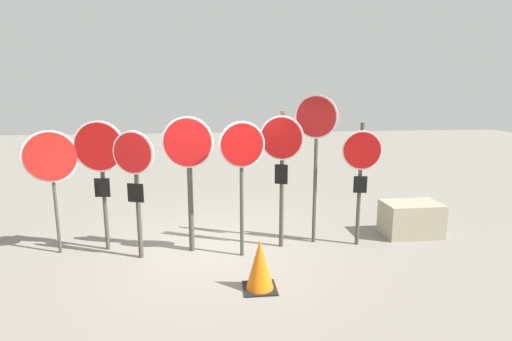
{
  "coord_description": "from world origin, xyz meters",
  "views": [
    {
      "loc": [
        -0.01,
        -6.39,
        2.64
      ],
      "look_at": [
        0.74,
        0.0,
        1.38
      ],
      "focal_mm": 28.0,
      "sensor_mm": 36.0,
      "label": 1
    }
  ],
  "objects_px": {
    "stop_sign_4": "(242,157)",
    "traffic_cone_0": "(260,265)",
    "stop_sign_7": "(361,163)",
    "stop_sign_3": "(189,159)",
    "storage_crate": "(411,219)",
    "stop_sign_5": "(282,154)",
    "stop_sign_6": "(316,134)",
    "stop_sign_2": "(135,171)",
    "stop_sign_1": "(100,158)",
    "stop_sign_0": "(51,162)"
  },
  "relations": [
    {
      "from": "stop_sign_0",
      "to": "stop_sign_7",
      "type": "height_order",
      "value": "stop_sign_7"
    },
    {
      "from": "storage_crate",
      "to": "stop_sign_4",
      "type": "bearing_deg",
      "value": -168.91
    },
    {
      "from": "stop_sign_1",
      "to": "storage_crate",
      "type": "bearing_deg",
      "value": 8.33
    },
    {
      "from": "stop_sign_1",
      "to": "stop_sign_6",
      "type": "relative_size",
      "value": 0.84
    },
    {
      "from": "stop_sign_7",
      "to": "stop_sign_3",
      "type": "bearing_deg",
      "value": -170.21
    },
    {
      "from": "stop_sign_1",
      "to": "stop_sign_4",
      "type": "relative_size",
      "value": 1.0
    },
    {
      "from": "stop_sign_0",
      "to": "stop_sign_1",
      "type": "relative_size",
      "value": 0.94
    },
    {
      "from": "stop_sign_1",
      "to": "storage_crate",
      "type": "xyz_separation_m",
      "value": [
        5.48,
        0.11,
        -1.28
      ]
    },
    {
      "from": "stop_sign_7",
      "to": "stop_sign_2",
      "type": "bearing_deg",
      "value": -167.04
    },
    {
      "from": "stop_sign_1",
      "to": "stop_sign_3",
      "type": "relative_size",
      "value": 0.97
    },
    {
      "from": "stop_sign_0",
      "to": "traffic_cone_0",
      "type": "height_order",
      "value": "stop_sign_0"
    },
    {
      "from": "stop_sign_2",
      "to": "stop_sign_5",
      "type": "distance_m",
      "value": 2.36
    },
    {
      "from": "stop_sign_0",
      "to": "stop_sign_5",
      "type": "xyz_separation_m",
      "value": [
        3.7,
        -0.15,
        0.08
      ]
    },
    {
      "from": "stop_sign_3",
      "to": "stop_sign_4",
      "type": "bearing_deg",
      "value": -11.5
    },
    {
      "from": "stop_sign_7",
      "to": "storage_crate",
      "type": "height_order",
      "value": "stop_sign_7"
    },
    {
      "from": "storage_crate",
      "to": "traffic_cone_0",
      "type": "bearing_deg",
      "value": -150.25
    },
    {
      "from": "stop_sign_2",
      "to": "stop_sign_6",
      "type": "xyz_separation_m",
      "value": [
        2.96,
        0.36,
        0.5
      ]
    },
    {
      "from": "stop_sign_6",
      "to": "stop_sign_3",
      "type": "bearing_deg",
      "value": -146.81
    },
    {
      "from": "stop_sign_7",
      "to": "stop_sign_1",
      "type": "bearing_deg",
      "value": -172.85
    },
    {
      "from": "stop_sign_2",
      "to": "stop_sign_4",
      "type": "height_order",
      "value": "stop_sign_4"
    },
    {
      "from": "stop_sign_2",
      "to": "stop_sign_7",
      "type": "bearing_deg",
      "value": 21.21
    },
    {
      "from": "stop_sign_6",
      "to": "stop_sign_7",
      "type": "relative_size",
      "value": 1.22
    },
    {
      "from": "stop_sign_7",
      "to": "storage_crate",
      "type": "bearing_deg",
      "value": 28.39
    },
    {
      "from": "stop_sign_6",
      "to": "stop_sign_2",
      "type": "bearing_deg",
      "value": -144.34
    },
    {
      "from": "stop_sign_5",
      "to": "stop_sign_7",
      "type": "xyz_separation_m",
      "value": [
        1.35,
        -0.06,
        -0.17
      ]
    },
    {
      "from": "stop_sign_6",
      "to": "stop_sign_4",
      "type": "bearing_deg",
      "value": -131.46
    },
    {
      "from": "stop_sign_0",
      "to": "stop_sign_7",
      "type": "xyz_separation_m",
      "value": [
        5.05,
        -0.21,
        -0.09
      ]
    },
    {
      "from": "stop_sign_6",
      "to": "stop_sign_7",
      "type": "xyz_separation_m",
      "value": [
        0.74,
        -0.21,
        -0.48
      ]
    },
    {
      "from": "stop_sign_7",
      "to": "traffic_cone_0",
      "type": "relative_size",
      "value": 3.02
    },
    {
      "from": "traffic_cone_0",
      "to": "storage_crate",
      "type": "xyz_separation_m",
      "value": [
        3.07,
        1.76,
        -0.04
      ]
    },
    {
      "from": "stop_sign_0",
      "to": "stop_sign_3",
      "type": "relative_size",
      "value": 0.91
    },
    {
      "from": "stop_sign_3",
      "to": "stop_sign_5",
      "type": "xyz_separation_m",
      "value": [
        1.53,
        0.02,
        0.05
      ]
    },
    {
      "from": "stop_sign_5",
      "to": "storage_crate",
      "type": "bearing_deg",
      "value": 28.67
    },
    {
      "from": "stop_sign_3",
      "to": "stop_sign_6",
      "type": "height_order",
      "value": "stop_sign_6"
    },
    {
      "from": "stop_sign_6",
      "to": "storage_crate",
      "type": "relative_size",
      "value": 2.52
    },
    {
      "from": "stop_sign_3",
      "to": "stop_sign_2",
      "type": "bearing_deg",
      "value": -158.61
    },
    {
      "from": "stop_sign_0",
      "to": "stop_sign_2",
      "type": "xyz_separation_m",
      "value": [
        1.35,
        -0.36,
        -0.11
      ]
    },
    {
      "from": "stop_sign_3",
      "to": "stop_sign_7",
      "type": "bearing_deg",
      "value": 7.31
    },
    {
      "from": "stop_sign_3",
      "to": "stop_sign_5",
      "type": "height_order",
      "value": "stop_sign_5"
    },
    {
      "from": "stop_sign_3",
      "to": "stop_sign_1",
      "type": "bearing_deg",
      "value": 179.4
    },
    {
      "from": "stop_sign_4",
      "to": "traffic_cone_0",
      "type": "relative_size",
      "value": 3.12
    },
    {
      "from": "storage_crate",
      "to": "stop_sign_3",
      "type": "bearing_deg",
      "value": -175.36
    },
    {
      "from": "stop_sign_5",
      "to": "stop_sign_4",
      "type": "bearing_deg",
      "value": -133.28
    },
    {
      "from": "stop_sign_2",
      "to": "traffic_cone_0",
      "type": "bearing_deg",
      "value": -15.53
    },
    {
      "from": "stop_sign_4",
      "to": "stop_sign_6",
      "type": "xyz_separation_m",
      "value": [
        1.3,
        0.47,
        0.29
      ]
    },
    {
      "from": "stop_sign_3",
      "to": "traffic_cone_0",
      "type": "distance_m",
      "value": 2.13
    },
    {
      "from": "stop_sign_5",
      "to": "stop_sign_7",
      "type": "height_order",
      "value": "stop_sign_5"
    },
    {
      "from": "stop_sign_2",
      "to": "stop_sign_7",
      "type": "relative_size",
      "value": 0.97
    },
    {
      "from": "stop_sign_7",
      "to": "stop_sign_5",
      "type": "bearing_deg",
      "value": -172.04
    },
    {
      "from": "stop_sign_4",
      "to": "stop_sign_7",
      "type": "bearing_deg",
      "value": -0.7
    }
  ]
}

